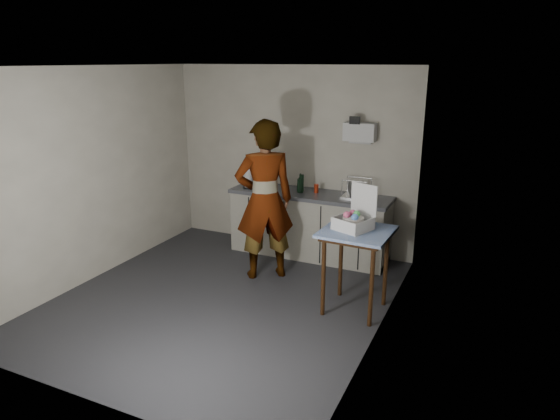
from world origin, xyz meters
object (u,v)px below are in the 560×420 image
at_px(kitchen_counter, 309,226).
at_px(standing_man, 265,200).
at_px(side_table, 357,241).
at_px(bakery_box, 354,220).
at_px(soda_can, 316,188).
at_px(paper_towel, 249,178).
at_px(soap_bottle, 300,183).
at_px(dark_bottle, 302,182).
at_px(dish_rack, 356,193).

bearing_deg(kitchen_counter, standing_man, -105.86).
height_order(side_table, bakery_box, bakery_box).
height_order(soda_can, paper_towel, paper_towel).
bearing_deg(kitchen_counter, bakery_box, -51.81).
height_order(standing_man, soap_bottle, standing_man).
bearing_deg(side_table, paper_towel, 150.69).
distance_m(dark_bottle, dish_rack, 0.80).
bearing_deg(standing_man, dish_rack, -171.78).
relative_size(soap_bottle, bakery_box, 0.56).
relative_size(dish_rack, bakery_box, 0.77).
height_order(soda_can, dark_bottle, dark_bottle).
bearing_deg(side_table, standing_man, 164.72).
bearing_deg(soap_bottle, soda_can, 22.91).
height_order(kitchen_counter, side_table, side_table).
distance_m(kitchen_counter, side_table, 1.72).
xyz_separation_m(kitchen_counter, dish_rack, (0.64, 0.04, 0.54)).
distance_m(kitchen_counter, dish_rack, 0.84).
distance_m(side_table, paper_towel, 2.30).
distance_m(soap_bottle, dish_rack, 0.77).
distance_m(standing_man, soap_bottle, 0.87).
distance_m(soda_can, paper_towel, 0.98).
height_order(standing_man, paper_towel, standing_man).
xyz_separation_m(paper_towel, bakery_box, (1.90, -1.17, -0.02)).
bearing_deg(soda_can, dish_rack, -1.35).
bearing_deg(side_table, dark_bottle, 133.45).
bearing_deg(standing_man, dark_bottle, -133.47).
height_order(paper_towel, bakery_box, bakery_box).
height_order(paper_towel, dish_rack, paper_towel).
bearing_deg(soda_can, kitchen_counter, -142.93).
bearing_deg(standing_man, soda_can, -147.03).
bearing_deg(paper_towel, dish_rack, 5.30).
distance_m(kitchen_counter, bakery_box, 1.73).
relative_size(soap_bottle, paper_towel, 0.86).
distance_m(side_table, standing_man, 1.38).
bearing_deg(dark_bottle, standing_man, -95.38).
xyz_separation_m(side_table, paper_towel, (-1.95, 1.20, 0.24)).
distance_m(side_table, dish_rack, 1.41).
xyz_separation_m(soap_bottle, soda_can, (0.20, 0.09, -0.07)).
distance_m(kitchen_counter, soda_can, 0.55).
xyz_separation_m(soap_bottle, bakery_box, (1.13, -1.24, -0.01)).
height_order(kitchen_counter, soap_bottle, soap_bottle).
relative_size(soap_bottle, dish_rack, 0.73).
bearing_deg(dark_bottle, paper_towel, -165.77).
xyz_separation_m(side_table, soap_bottle, (-1.18, 1.27, 0.23)).
relative_size(soda_can, paper_towel, 0.38).
relative_size(dark_bottle, bakery_box, 0.47).
relative_size(soda_can, dish_rack, 0.32).
xyz_separation_m(kitchen_counter, side_table, (1.05, -1.30, 0.38)).
relative_size(standing_man, soap_bottle, 7.57).
relative_size(side_table, dark_bottle, 4.17).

